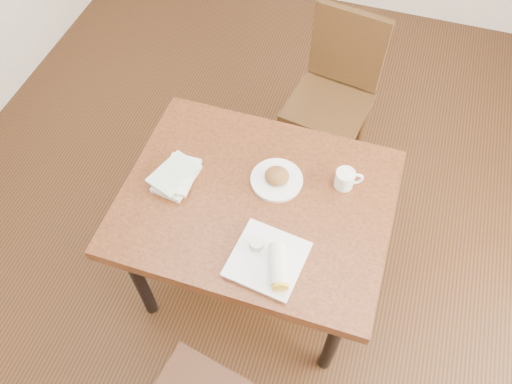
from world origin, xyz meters
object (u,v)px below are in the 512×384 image
(table, at_px, (256,210))
(coffee_mug, at_px, (346,179))
(plate_burrito, at_px, (271,261))
(plate_scone, at_px, (277,179))
(chair_far, at_px, (336,86))
(book_stack, at_px, (177,176))

(table, height_order, coffee_mug, coffee_mug)
(table, height_order, plate_burrito, plate_burrito)
(table, height_order, plate_scone, plate_scone)
(table, xyz_separation_m, plate_burrito, (0.14, -0.27, 0.11))
(plate_scone, height_order, plate_burrito, plate_burrito)
(plate_scone, xyz_separation_m, coffee_mug, (0.28, 0.07, 0.02))
(coffee_mug, relative_size, plate_burrito, 0.40)
(chair_far, bearing_deg, plate_scone, -96.27)
(book_stack, bearing_deg, chair_far, 62.75)
(table, relative_size, coffee_mug, 9.38)
(plate_scone, height_order, coffee_mug, coffee_mug)
(plate_burrito, bearing_deg, plate_scone, 103.06)
(table, relative_size, book_stack, 4.75)
(plate_scone, relative_size, plate_burrito, 0.74)
(plate_scone, bearing_deg, coffee_mug, 14.62)
(coffee_mug, height_order, book_stack, coffee_mug)
(plate_burrito, bearing_deg, chair_far, 89.73)
(table, xyz_separation_m, coffee_mug, (0.33, 0.18, 0.13))
(plate_burrito, relative_size, book_stack, 1.28)
(plate_scone, bearing_deg, book_stack, -163.73)
(coffee_mug, bearing_deg, book_stack, -164.40)
(chair_far, bearing_deg, book_stack, -117.25)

